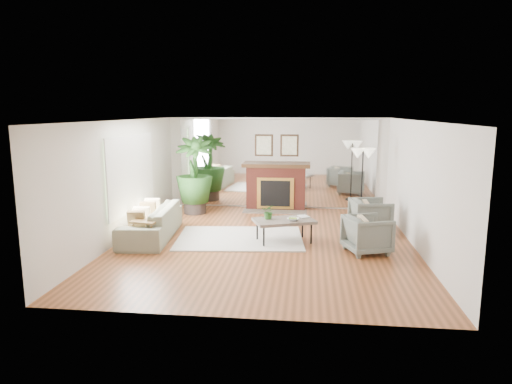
# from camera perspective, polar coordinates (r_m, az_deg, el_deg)

# --- Properties ---
(ground) EXTENTS (7.00, 7.00, 0.00)m
(ground) POSITION_cam_1_polar(r_m,az_deg,el_deg) (9.48, 1.07, -6.35)
(ground) COLOR brown
(ground) RESTS_ON ground
(wall_left) EXTENTS (0.02, 7.00, 2.50)m
(wall_left) POSITION_cam_1_polar(r_m,az_deg,el_deg) (9.93, -16.34, 1.40)
(wall_left) COLOR silver
(wall_left) RESTS_ON ground
(wall_right) EXTENTS (0.02, 7.00, 2.50)m
(wall_right) POSITION_cam_1_polar(r_m,az_deg,el_deg) (9.40, 19.55, 0.75)
(wall_right) COLOR silver
(wall_right) RESTS_ON ground
(wall_back) EXTENTS (6.00, 0.02, 2.50)m
(wall_back) POSITION_cam_1_polar(r_m,az_deg,el_deg) (12.65, 2.60, 3.60)
(wall_back) COLOR silver
(wall_back) RESTS_ON ground
(mirror_panel) EXTENTS (5.40, 0.04, 2.40)m
(mirror_panel) POSITION_cam_1_polar(r_m,az_deg,el_deg) (12.63, 2.59, 3.59)
(mirror_panel) COLOR silver
(mirror_panel) RESTS_ON wall_back
(window_panel) EXTENTS (0.04, 2.40, 1.50)m
(window_panel) POSITION_cam_1_polar(r_m,az_deg,el_deg) (10.27, -15.36, 2.29)
(window_panel) COLOR #B2E09E
(window_panel) RESTS_ON wall_left
(fireplace) EXTENTS (1.85, 0.83, 2.05)m
(fireplace) POSITION_cam_1_polar(r_m,az_deg,el_deg) (12.50, 2.50, 0.79)
(fireplace) COLOR maroon
(fireplace) RESTS_ON ground
(area_rug) EXTENTS (2.80, 2.13, 0.03)m
(area_rug) POSITION_cam_1_polar(r_m,az_deg,el_deg) (9.75, -2.02, -5.78)
(area_rug) COLOR silver
(area_rug) RESTS_ON ground
(coffee_table) EXTENTS (1.38, 1.10, 0.48)m
(coffee_table) POSITION_cam_1_polar(r_m,az_deg,el_deg) (9.41, 3.52, -3.68)
(coffee_table) COLOR #695E53
(coffee_table) RESTS_ON ground
(sofa) EXTENTS (1.10, 2.39, 0.68)m
(sofa) POSITION_cam_1_polar(r_m,az_deg,el_deg) (10.02, -12.98, -3.69)
(sofa) COLOR gray
(sofa) RESTS_ON ground
(armchair_back) EXTENTS (0.95, 0.93, 0.75)m
(armchair_back) POSITION_cam_1_polar(r_m,az_deg,el_deg) (10.50, 14.11, -2.89)
(armchair_back) COLOR slate
(armchair_back) RESTS_ON ground
(armchair_front) EXTENTS (1.00, 0.99, 0.72)m
(armchair_front) POSITION_cam_1_polar(r_m,az_deg,el_deg) (8.99, 13.75, -5.17)
(armchair_front) COLOR slate
(armchair_front) RESTS_ON ground
(side_table) EXTENTS (0.58, 0.58, 0.57)m
(side_table) POSITION_cam_1_polar(r_m,az_deg,el_deg) (9.27, -13.42, -3.92)
(side_table) COLOR olive
(side_table) RESTS_ON ground
(potted_ficus) EXTENTS (1.12, 1.12, 2.03)m
(potted_ficus) POSITION_cam_1_polar(r_m,az_deg,el_deg) (12.06, -7.73, 2.40)
(potted_ficus) COLOR black
(potted_ficus) RESTS_ON ground
(floor_lamp) EXTENTS (0.59, 0.33, 1.80)m
(floor_lamp) POSITION_cam_1_polar(r_m,az_deg,el_deg) (11.26, 13.21, 4.00)
(floor_lamp) COLOR black
(floor_lamp) RESTS_ON ground
(tabletop_plant) EXTENTS (0.32, 0.29, 0.31)m
(tabletop_plant) POSITION_cam_1_polar(r_m,az_deg,el_deg) (9.39, 1.62, -2.47)
(tabletop_plant) COLOR #296023
(tabletop_plant) RESTS_ON coffee_table
(fruit_bowl) EXTENTS (0.26, 0.26, 0.06)m
(fruit_bowl) POSITION_cam_1_polar(r_m,az_deg,el_deg) (9.31, 4.64, -3.41)
(fruit_bowl) COLOR olive
(fruit_bowl) RESTS_ON coffee_table
(book) EXTENTS (0.28, 0.32, 0.02)m
(book) POSITION_cam_1_polar(r_m,az_deg,el_deg) (9.61, 5.44, -3.11)
(book) COLOR olive
(book) RESTS_ON coffee_table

